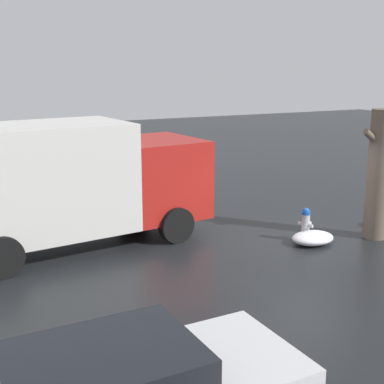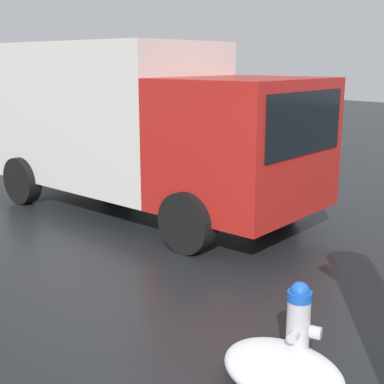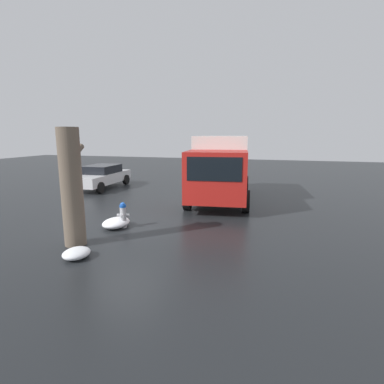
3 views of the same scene
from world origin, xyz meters
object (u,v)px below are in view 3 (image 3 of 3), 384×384
object	(u,v)px
parked_car	(101,176)
delivery_truck	(221,166)
fire_hydrant	(123,215)
tree_trunk	(72,187)

from	to	relation	value
parked_car	delivery_truck	bearing A→B (deg)	168.09
fire_hydrant	parked_car	size ratio (longest dim) A/B	0.19
fire_hydrant	tree_trunk	size ratio (longest dim) A/B	0.26
tree_trunk	parked_car	xyz separation A→B (m)	(8.40, 4.58, -0.97)
tree_trunk	delivery_truck	distance (m)	7.64
fire_hydrant	parked_car	distance (m)	8.35
fire_hydrant	parked_car	bearing A→B (deg)	-163.29
tree_trunk	delivery_truck	bearing A→B (deg)	-21.66
parked_car	tree_trunk	bearing A→B (deg)	116.65
tree_trunk	fire_hydrant	bearing A→B (deg)	-16.38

